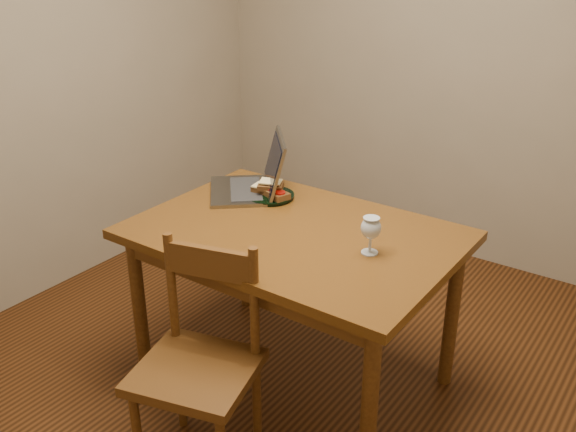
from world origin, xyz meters
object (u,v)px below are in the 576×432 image
Objects in this scene: milk_glass at (371,235)px; laptop at (255,178)px; chair at (198,355)px; table at (295,249)px; plate at (270,196)px.

milk_glass is 0.78m from laptop.
laptop reaches higher than chair.
laptop is (-0.38, 0.84, 0.33)m from chair.
milk_glass reaches higher than chair.
chair is at bearing -90.56° from table.
chair is 0.98m from laptop.
milk_glass reaches higher than plate.
milk_glass is at bearing -0.15° from table.
plate is at bearing 142.67° from table.
laptop is at bearing 167.98° from plate.
plate is at bearing 36.92° from laptop.
table is 0.48m from laptop.
chair is at bearing -16.46° from laptop.
table is 0.38m from plate.
milk_glass is at bearing 44.13° from chair.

